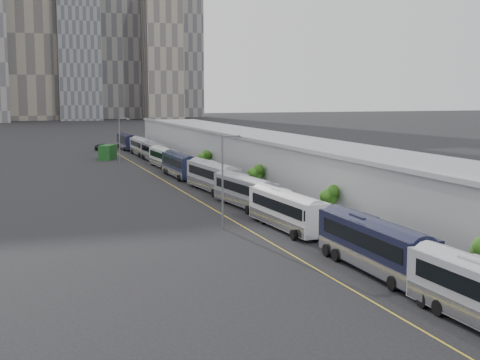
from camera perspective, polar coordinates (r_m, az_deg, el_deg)
name	(u,v)px	position (r m, az deg, el deg)	size (l,w,h in m)	color
sidewalk	(277,196)	(85.91, 3.18, -1.35)	(10.00, 170.00, 0.12)	gray
lane_line	(198,200)	(82.63, -3.60, -1.74)	(0.12, 160.00, 0.02)	gold
depot	(306,168)	(87.01, 5.64, 1.03)	(12.45, 160.40, 7.20)	gray
skyline	(52,16)	(350.53, -15.78, 13.35)	(145.00, 64.00, 120.00)	slate
bus_1	(374,249)	(50.84, 11.35, -5.80)	(3.00, 13.55, 3.95)	black
bus_2	(287,214)	(64.93, 4.02, -2.87)	(3.25, 12.95, 3.75)	silver
bus_3	(245,194)	(77.54, 0.41, -1.18)	(3.83, 12.82, 3.69)	gray
bus_4	(213,179)	(89.98, -2.35, 0.09)	(3.76, 13.77, 3.98)	#92949B
bus_5	(180,167)	(105.25, -5.17, 1.11)	(2.93, 13.17, 3.84)	#171C34
bus_6	(164,159)	(118.97, -6.48, 1.77)	(3.03, 12.33, 3.57)	silver
bus_7	(153,153)	(130.88, -7.40, 2.29)	(2.81, 12.55, 3.67)	slate
bus_8	(141,148)	(143.63, -8.42, 2.73)	(2.85, 12.79, 3.73)	#A3A7AD
bus_9	(127,143)	(159.04, -9.65, 3.16)	(2.83, 12.70, 3.70)	black
tree_1	(329,197)	(65.25, 7.59, -1.44)	(1.68, 1.68, 4.06)	black
tree_2	(256,174)	(83.89, 1.36, 0.52)	(1.82, 1.82, 4.02)	black
tree_3	(205,158)	(106.52, -3.05, 1.91)	(1.83, 1.83, 3.86)	black
street_lamp_near	(224,175)	(64.53, -1.35, 0.40)	(2.04, 0.22, 9.17)	#59595E
street_lamp_far	(121,137)	(126.34, -10.16, 3.60)	(2.04, 0.22, 8.56)	#59595E
shipping_container	(108,152)	(135.37, -11.23, 2.34)	(2.27, 5.33, 2.91)	#123C14
suv	(104,147)	(155.75, -11.55, 2.74)	(2.67, 5.80, 1.61)	black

